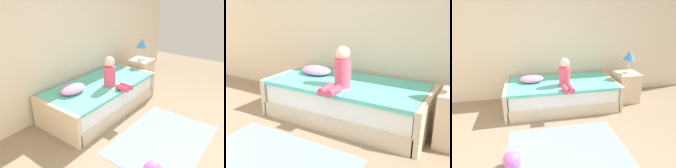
% 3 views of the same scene
% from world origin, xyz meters
% --- Properties ---
extents(wall_rear, '(7.20, 0.10, 2.90)m').
position_xyz_m(wall_rear, '(0.00, 2.60, 1.45)').
color(wall_rear, beige).
rests_on(wall_rear, ground).
extents(bed, '(2.11, 1.00, 0.50)m').
position_xyz_m(bed, '(0.34, 2.00, 0.25)').
color(bed, beige).
rests_on(bed, ground).
extents(nightstand, '(0.44, 0.44, 0.60)m').
position_xyz_m(nightstand, '(1.69, 1.99, 0.30)').
color(nightstand, beige).
rests_on(nightstand, ground).
extents(table_lamp, '(0.24, 0.24, 0.45)m').
position_xyz_m(table_lamp, '(1.69, 1.99, 0.94)').
color(table_lamp, silver).
rests_on(table_lamp, nightstand).
extents(child_figure, '(0.20, 0.51, 0.50)m').
position_xyz_m(child_figure, '(0.36, 1.77, 0.70)').
color(child_figure, '#E04C6B').
rests_on(child_figure, bed).
extents(pillow, '(0.44, 0.30, 0.13)m').
position_xyz_m(pillow, '(-0.21, 2.10, 0.56)').
color(pillow, '#EA8CC6').
rests_on(pillow, bed).
extents(area_rug, '(1.60, 1.10, 0.01)m').
position_xyz_m(area_rug, '(0.17, 0.70, 0.00)').
color(area_rug, '#7AA8CC').
rests_on(area_rug, ground).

